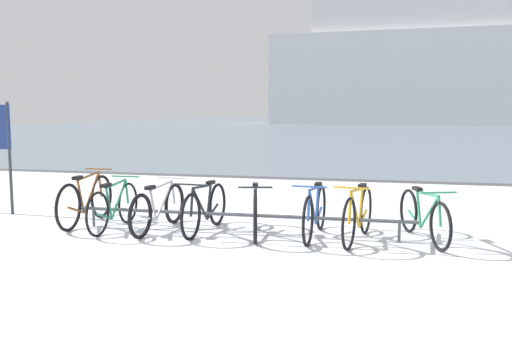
% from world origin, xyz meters
% --- Properties ---
extents(ground, '(80.00, 132.00, 0.08)m').
position_xyz_m(ground, '(0.00, 53.90, -0.04)').
color(ground, silver).
extents(bike_rack, '(5.03, 0.16, 0.31)m').
position_xyz_m(bike_rack, '(0.20, 3.54, 0.27)').
color(bike_rack, '#4C5156').
rests_on(bike_rack, ground).
extents(bicycle_0, '(0.46, 1.76, 0.83)m').
position_xyz_m(bicycle_0, '(-2.26, 3.63, 0.38)').
color(bicycle_0, black).
rests_on(bicycle_0, ground).
extents(bicycle_1, '(0.46, 1.59, 0.76)m').
position_xyz_m(bicycle_1, '(-1.65, 3.38, 0.35)').
color(bicycle_1, black).
rests_on(bicycle_1, ground).
extents(bicycle_2, '(0.46, 1.71, 0.74)m').
position_xyz_m(bicycle_2, '(-0.97, 3.47, 0.34)').
color(bicycle_2, black).
rests_on(bicycle_2, ground).
extents(bicycle_3, '(0.46, 1.68, 0.77)m').
position_xyz_m(bicycle_3, '(-0.27, 3.52, 0.35)').
color(bicycle_3, black).
rests_on(bicycle_3, ground).
extents(bicycle_4, '(0.54, 1.58, 0.76)m').
position_xyz_m(bicycle_4, '(0.49, 3.49, 0.34)').
color(bicycle_4, black).
rests_on(bicycle_4, ground).
extents(bicycle_5, '(0.46, 1.71, 0.79)m').
position_xyz_m(bicycle_5, '(1.32, 3.57, 0.36)').
color(bicycle_5, black).
rests_on(bicycle_5, ground).
extents(bicycle_6, '(0.46, 1.69, 0.80)m').
position_xyz_m(bicycle_6, '(1.92, 3.48, 0.37)').
color(bicycle_6, black).
rests_on(bicycle_6, ground).
extents(bicycle_7, '(0.67, 1.65, 0.75)m').
position_xyz_m(bicycle_7, '(2.78, 3.72, 0.34)').
color(bicycle_7, black).
rests_on(bicycle_7, ground).
extents(ferry_ship, '(51.83, 13.16, 25.11)m').
position_xyz_m(ferry_ship, '(12.98, 67.35, 8.42)').
color(ferry_ship, white).
rests_on(ferry_ship, ground).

